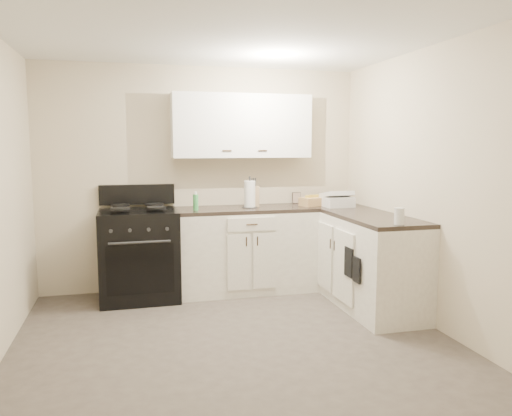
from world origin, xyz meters
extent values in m
plane|color=#473F38|center=(0.00, 0.00, 0.00)|extent=(3.60, 3.60, 0.00)
plane|color=white|center=(0.00, 0.00, 2.50)|extent=(3.60, 3.60, 0.00)
plane|color=beige|center=(0.00, 1.80, 1.25)|extent=(3.60, 0.00, 3.60)
plane|color=beige|center=(1.80, 0.00, 1.25)|extent=(0.00, 3.60, 3.60)
plane|color=beige|center=(0.00, -1.80, 1.25)|extent=(3.60, 0.00, 3.60)
cube|color=white|center=(0.43, 1.50, 0.45)|extent=(1.55, 0.60, 0.90)
cube|color=white|center=(1.50, 0.85, 0.45)|extent=(0.60, 1.90, 0.90)
cube|color=black|center=(0.43, 1.50, 0.92)|extent=(1.55, 0.60, 0.04)
cube|color=black|center=(1.50, 0.85, 0.92)|extent=(0.60, 1.90, 0.04)
cube|color=white|center=(0.43, 1.65, 1.84)|extent=(1.55, 0.30, 0.70)
cube|color=black|center=(-0.73, 1.48, 0.46)|extent=(0.81, 0.69, 0.98)
cube|color=tan|center=(0.53, 1.54, 1.06)|extent=(0.14, 0.13, 0.23)
cylinder|color=white|center=(0.47, 1.48, 1.09)|extent=(0.15, 0.15, 0.30)
cylinder|color=green|center=(-0.13, 1.41, 1.02)|extent=(0.07, 0.07, 0.17)
cube|color=black|center=(1.12, 1.76, 1.01)|extent=(0.11, 0.04, 0.13)
cube|color=tan|center=(1.22, 1.48, 0.99)|extent=(0.32, 0.26, 0.09)
cube|color=silver|center=(1.45, 1.32, 1.00)|extent=(0.32, 0.30, 0.11)
cylinder|color=silver|center=(1.45, 0.00, 1.01)|extent=(0.11, 0.11, 0.15)
cube|color=black|center=(1.18, 0.24, 0.49)|extent=(0.02, 0.14, 0.24)
cube|color=black|center=(1.18, 0.41, 0.53)|extent=(0.02, 0.16, 0.28)
camera|label=1|loc=(-0.83, -3.85, 1.62)|focal=35.00mm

